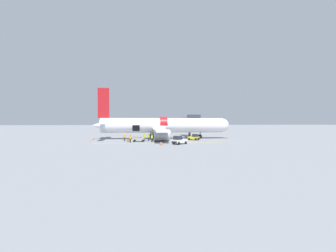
{
  "coord_description": "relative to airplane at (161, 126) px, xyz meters",
  "views": [
    {
      "loc": [
        -8.06,
        -48.26,
        4.26
      ],
      "look_at": [
        -2.1,
        3.45,
        3.27
      ],
      "focal_mm": 24.0,
      "sensor_mm": 36.0,
      "label": 1
    }
  ],
  "objects": [
    {
      "name": "ground_plane",
      "position": [
        3.32,
        -7.43,
        -3.21
      ],
      "size": [
        500.0,
        500.0,
        0.0
      ],
      "primitive_type": "plane",
      "color": "gray"
    },
    {
      "name": "apron_marking_line",
      "position": [
        -1.41,
        -10.95,
        -3.21
      ],
      "size": [
        26.22,
        1.25,
        0.01
      ],
      "color": "yellow",
      "rests_on": "ground_plane"
    },
    {
      "name": "jet_bridge_stub",
      "position": [
        8.85,
        7.01,
        1.39
      ],
      "size": [
        3.24,
        12.46,
        6.13
      ],
      "color": "#4C4C51",
      "rests_on": "ground_plane"
    },
    {
      "name": "airplane",
      "position": [
        0.0,
        0.0,
        0.0
      ],
      "size": [
        34.18,
        26.79,
        12.43
      ],
      "color": "silver",
      "rests_on": "ground_plane"
    },
    {
      "name": "baggage_tug_lead",
      "position": [
        2.22,
        -13.78,
        -2.53
      ],
      "size": [
        3.17,
        2.86,
        1.61
      ],
      "color": "silver",
      "rests_on": "ground_plane"
    },
    {
      "name": "baggage_tug_mid",
      "position": [
        7.27,
        -4.64,
        -2.61
      ],
      "size": [
        2.84,
        2.67,
        1.41
      ],
      "color": "yellow",
      "rests_on": "ground_plane"
    },
    {
      "name": "baggage_cart_loading",
      "position": [
        -5.47,
        -7.26,
        -2.72
      ],
      "size": [
        3.52,
        2.22,
        1.08
      ],
      "color": "#999BA0",
      "rests_on": "ground_plane"
    },
    {
      "name": "ground_crew_loader_a",
      "position": [
        -4.28,
        -4.79,
        -2.35
      ],
      "size": [
        0.57,
        0.39,
        1.64
      ],
      "color": "black",
      "rests_on": "ground_plane"
    },
    {
      "name": "ground_crew_loader_b",
      "position": [
        -2.71,
        -8.9,
        -2.35
      ],
      "size": [
        0.53,
        0.53,
        1.64
      ],
      "color": "black",
      "rests_on": "ground_plane"
    },
    {
      "name": "ground_crew_driver",
      "position": [
        -3.31,
        -6.05,
        -2.38
      ],
      "size": [
        0.5,
        0.5,
        1.59
      ],
      "color": "#1E2338",
      "rests_on": "ground_plane"
    },
    {
      "name": "ground_crew_supervisor",
      "position": [
        -7.17,
        -9.32,
        -2.36
      ],
      "size": [
        0.48,
        0.56,
        1.62
      ],
      "color": "black",
      "rests_on": "ground_plane"
    },
    {
      "name": "ground_crew_helper",
      "position": [
        -8.65,
        -5.25,
        -2.39
      ],
      "size": [
        0.54,
        0.46,
        1.57
      ],
      "color": "#1E2338",
      "rests_on": "ground_plane"
    },
    {
      "name": "suitcase_on_tarmac_upright",
      "position": [
        -7.75,
        -8.21,
        -2.86
      ],
      "size": [
        0.45,
        0.36,
        0.82
      ],
      "color": "olive",
      "rests_on": "ground_plane"
    },
    {
      "name": "safety_cone_nose",
      "position": [
        16.85,
        -0.23,
        -2.87
      ],
      "size": [
        0.56,
        0.56,
        0.72
      ],
      "color": "black",
      "rests_on": "ground_plane"
    },
    {
      "name": "safety_cone_engine_left",
      "position": [
        -1.29,
        -14.5,
        -2.91
      ],
      "size": [
        0.58,
        0.58,
        0.64
      ],
      "color": "black",
      "rests_on": "ground_plane"
    },
    {
      "name": "safety_cone_wingtip",
      "position": [
        0.86,
        -6.45,
        -2.85
      ],
      "size": [
        0.6,
        0.6,
        0.77
      ],
      "color": "black",
      "rests_on": "ground_plane"
    },
    {
      "name": "safety_cone_tail",
      "position": [
        -16.31,
        -0.81,
        -2.88
      ],
      "size": [
        0.59,
        0.59,
        0.71
      ],
      "color": "black",
      "rests_on": "ground_plane"
    }
  ]
}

